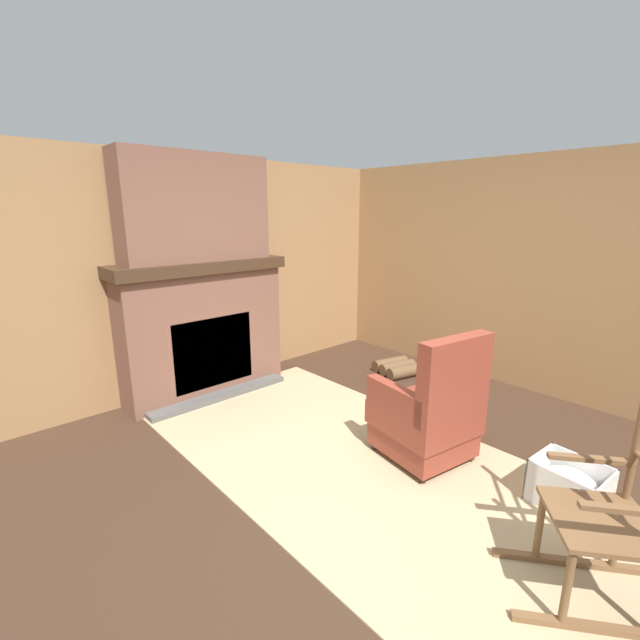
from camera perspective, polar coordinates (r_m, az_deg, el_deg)
ground_plane at (r=3.08m, az=7.60°, el=-22.07°), size 14.00×14.00×0.00m
wood_panel_wall_left at (r=4.57m, az=-17.01°, el=5.62°), size 0.06×5.60×2.37m
wood_panel_wall_back at (r=4.76m, az=28.51°, el=4.95°), size 5.60×0.09×2.37m
fireplace_hearth at (r=4.46m, az=-15.20°, el=-1.13°), size 0.60×1.72×1.36m
chimney_breast at (r=4.32m, az=-16.31°, el=14.13°), size 0.35×1.43×0.99m
area_rug at (r=3.40m, az=4.61°, el=-18.08°), size 3.64×1.86×0.01m
armchair at (r=3.33m, az=14.28°, el=-12.11°), size 0.73×0.72×1.01m
rocking_chair at (r=2.55m, az=34.42°, el=-21.24°), size 0.89×0.82×1.36m
firewood_stack at (r=5.05m, az=10.31°, el=-6.26°), size 0.52×0.53×0.14m
laundry_basket at (r=3.28m, az=30.27°, el=-18.53°), size 0.43×0.37×0.29m
oil_lamp_vase at (r=4.19m, az=-21.72°, el=8.05°), size 0.12×0.12×0.23m
storage_case at (r=4.43m, az=-14.72°, el=8.57°), size 0.17×0.26×0.12m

